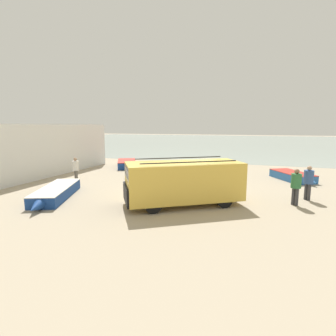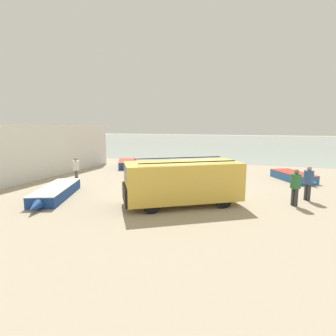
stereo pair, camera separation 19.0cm
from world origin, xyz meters
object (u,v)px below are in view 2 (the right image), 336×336
fishing_rowboat_2 (128,164)px  fisherman_0 (308,180)px  fishing_rowboat_0 (294,177)px  fishing_rowboat_1 (171,176)px  parked_van (182,181)px  fishing_rowboat_3 (55,193)px  fisherman_1 (210,171)px  fisherman_3 (296,184)px  fisherman_2 (76,168)px

fishing_rowboat_2 → fisherman_0: (13.65, -6.45, 0.73)m
fishing_rowboat_0 → fishing_rowboat_1: 8.50m
parked_van → fishing_rowboat_3: size_ratio=1.11×
fishing_rowboat_2 → fisherman_1: (8.51, -5.41, 0.75)m
fishing_rowboat_0 → fishing_rowboat_1: (-8.02, -2.81, 0.05)m
fisherman_3 → fishing_rowboat_2: bearing=100.4°
fishing_rowboat_3 → fisherman_3: size_ratio=2.94×
fisherman_3 → parked_van: bearing=148.9°
fishing_rowboat_1 → fisherman_0: fisherman_0 is taller
fishing_rowboat_1 → fishing_rowboat_3: fishing_rowboat_1 is taller
fishing_rowboat_2 → fishing_rowboat_3: bearing=-21.0°
fishing_rowboat_3 → fisherman_3: 11.95m
fisherman_0 → fisherman_3: size_ratio=1.00×
fishing_rowboat_0 → fisherman_1: bearing=-80.8°
fishing_rowboat_1 → parked_van: bearing=-178.9°
fishing_rowboat_2 → fisherman_1: size_ratio=2.29×
fishing_rowboat_1 → fishing_rowboat_2: bearing=30.1°
fishing_rowboat_0 → fisherman_0: 5.22m
fisherman_0 → fisherman_1: fisherman_1 is taller
fisherman_0 → fisherman_3: fisherman_0 is taller
parked_van → fisherman_2: 8.47m
fishing_rowboat_2 → fishing_rowboat_0: bearing=56.3°
fishing_rowboat_1 → fishing_rowboat_0: bearing=-94.1°
fisherman_2 → fishing_rowboat_0: bearing=142.5°
parked_van → fisherman_1: parked_van is taller
fishing_rowboat_0 → fishing_rowboat_3: fishing_rowboat_3 is taller
fishing_rowboat_1 → fishing_rowboat_3: bearing=122.6°
fishing_rowboat_0 → parked_van: bearing=-65.2°
parked_van → fishing_rowboat_1: size_ratio=1.38×
fishing_rowboat_1 → fishing_rowboat_3: (-4.23, -6.28, -0.04)m
fishing_rowboat_3 → fisherman_1: fisherman_1 is taller
parked_van → fisherman_2: parked_van is taller
parked_van → fisherman_1: 3.92m
fishing_rowboat_0 → fisherman_2: 14.84m
fishing_rowboat_1 → fishing_rowboat_2: size_ratio=1.01×
fishing_rowboat_1 → fishing_rowboat_3: size_ratio=0.80×
parked_van → fisherman_3: bearing=165.1°
fisherman_0 → parked_van: bearing=-17.6°
fishing_rowboat_1 → fisherman_0: (8.10, -2.34, 0.72)m
fisherman_1 → fisherman_2: fisherman_1 is taller
fishing_rowboat_2 → fisherman_1: 10.11m
fishing_rowboat_1 → fishing_rowboat_2: 6.91m
fishing_rowboat_3 → fisherman_2: bearing=-180.0°
fishing_rowboat_2 → fisherman_1: bearing=29.3°
parked_van → fishing_rowboat_0: 9.83m
fisherman_3 → fishing_rowboat_1: bearing=105.3°
fisherman_0 → fisherman_2: size_ratio=1.05×
fishing_rowboat_2 → fisherman_2: (-0.18, -6.79, 0.68)m
fisherman_2 → fisherman_3: size_ratio=0.95×
fishing_rowboat_1 → fisherman_1: 3.31m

